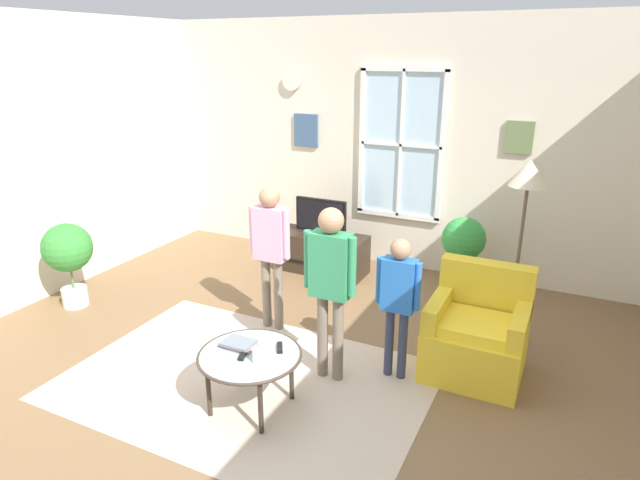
# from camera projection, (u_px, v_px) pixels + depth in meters

# --- Properties ---
(ground_plane) EXTENTS (6.48, 6.55, 0.02)m
(ground_plane) POSITION_uv_depth(u_px,v_px,m) (259.00, 387.00, 4.31)
(ground_plane) COLOR brown
(back_wall) EXTENTS (5.88, 0.17, 2.90)m
(back_wall) POSITION_uv_depth(u_px,v_px,m) (392.00, 146.00, 6.40)
(back_wall) COLOR beige
(back_wall) RESTS_ON ground_plane
(area_rug) EXTENTS (2.85, 1.93, 0.01)m
(area_rug) POSITION_uv_depth(u_px,v_px,m) (246.00, 381.00, 4.37)
(area_rug) COLOR #C6B29E
(area_rug) RESTS_ON ground_plane
(tv_stand) EXTENTS (1.10, 0.44, 0.47)m
(tv_stand) POSITION_uv_depth(u_px,v_px,m) (321.00, 253.00, 6.48)
(tv_stand) COLOR #2D2319
(tv_stand) RESTS_ON ground_plane
(television) EXTENTS (0.63, 0.08, 0.43)m
(television) POSITION_uv_depth(u_px,v_px,m) (321.00, 216.00, 6.33)
(television) COLOR #4C4C4C
(television) RESTS_ON tv_stand
(armchair) EXTENTS (0.76, 0.74, 0.87)m
(armchair) POSITION_uv_depth(u_px,v_px,m) (477.00, 335.00, 4.42)
(armchair) COLOR yellow
(armchair) RESTS_ON ground_plane
(coffee_table) EXTENTS (0.76, 0.76, 0.46)m
(coffee_table) POSITION_uv_depth(u_px,v_px,m) (250.00, 358.00, 3.92)
(coffee_table) COLOR #99B2B7
(coffee_table) RESTS_ON ground_plane
(book_stack) EXTENTS (0.26, 0.17, 0.05)m
(book_stack) POSITION_uv_depth(u_px,v_px,m) (238.00, 344.00, 4.00)
(book_stack) COLOR #AC6D68
(book_stack) RESTS_ON coffee_table
(cup) EXTENTS (0.09, 0.09, 0.11)m
(cup) POSITION_uv_depth(u_px,v_px,m) (258.00, 355.00, 3.80)
(cup) COLOR white
(cup) RESTS_ON coffee_table
(remote_near_books) EXTENTS (0.11, 0.14, 0.02)m
(remote_near_books) POSITION_uv_depth(u_px,v_px,m) (280.00, 348.00, 3.97)
(remote_near_books) COLOR black
(remote_near_books) RESTS_ON coffee_table
(remote_near_cup) EXTENTS (0.08, 0.15, 0.02)m
(remote_near_cup) POSITION_uv_depth(u_px,v_px,m) (243.00, 355.00, 3.88)
(remote_near_cup) COLOR black
(remote_near_cup) RESTS_ON coffee_table
(person_blue_shirt) EXTENTS (0.36, 0.16, 1.19)m
(person_blue_shirt) POSITION_uv_depth(u_px,v_px,m) (398.00, 293.00, 4.20)
(person_blue_shirt) COLOR #333851
(person_blue_shirt) RESTS_ON ground_plane
(person_pink_shirt) EXTENTS (0.42, 0.19, 1.39)m
(person_pink_shirt) POSITION_uv_depth(u_px,v_px,m) (271.00, 242.00, 4.94)
(person_pink_shirt) COLOR #726656
(person_pink_shirt) RESTS_ON ground_plane
(person_green_shirt) EXTENTS (0.43, 0.20, 1.43)m
(person_green_shirt) POSITION_uv_depth(u_px,v_px,m) (331.00, 275.00, 4.14)
(person_green_shirt) COLOR #726656
(person_green_shirt) RESTS_ON ground_plane
(potted_plant_by_window) EXTENTS (0.46, 0.46, 0.86)m
(potted_plant_by_window) POSITION_uv_depth(u_px,v_px,m) (463.00, 246.00, 5.79)
(potted_plant_by_window) COLOR silver
(potted_plant_by_window) RESTS_ON ground_plane
(potted_plant_corner) EXTENTS (0.49, 0.49, 0.89)m
(potted_plant_corner) POSITION_uv_depth(u_px,v_px,m) (68.00, 252.00, 5.48)
(potted_plant_corner) COLOR silver
(potted_plant_corner) RESTS_ON ground_plane
(floor_lamp) EXTENTS (0.32, 0.32, 1.68)m
(floor_lamp) POSITION_uv_depth(u_px,v_px,m) (527.00, 192.00, 4.49)
(floor_lamp) COLOR black
(floor_lamp) RESTS_ON ground_plane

